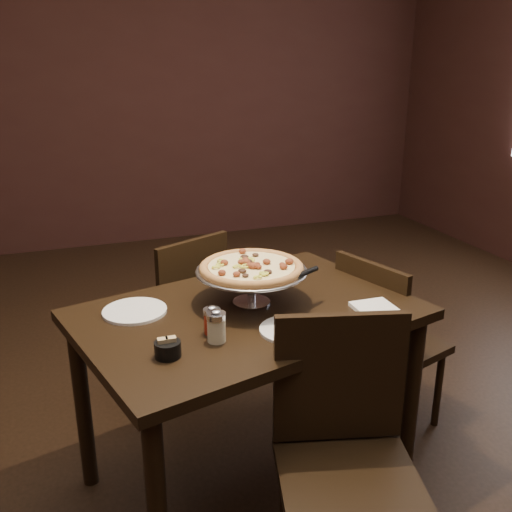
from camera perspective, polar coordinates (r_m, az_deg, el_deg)
name	(u,v)px	position (r m, az deg, el deg)	size (l,w,h in m)	color
room	(272,138)	(2.01, 1.59, 11.73)	(6.04, 7.04, 2.84)	black
dining_table	(248,334)	(2.19, -0.79, -7.80)	(1.39, 1.09, 0.77)	black
pizza_stand	(251,268)	(2.15, -0.46, -1.22)	(0.43, 0.43, 0.18)	silver
parmesan_shaker	(216,326)	(1.90, -3.98, -7.03)	(0.07, 0.07, 0.11)	beige
pepper_flake_shaker	(212,320)	(1.95, -4.41, -6.43)	(0.06, 0.06, 0.10)	maroon
packet_caddy	(168,348)	(1.84, -8.83, -9.12)	(0.08, 0.08, 0.07)	black
napkin_stack	(375,309)	(2.18, 11.82, -5.17)	(0.15, 0.15, 0.02)	white
plate_left	(135,311)	(2.17, -12.03, -5.40)	(0.24, 0.24, 0.01)	white
plate_near	(291,330)	(1.98, 3.54, -7.37)	(0.22, 0.22, 0.01)	white
serving_spatula	(306,273)	(2.12, 5.01, -1.73)	(0.17, 0.17, 0.03)	silver
chair_far	(180,311)	(2.87, -7.58, -5.47)	(0.54, 0.54, 0.87)	black
chair_near	(345,451)	(1.90, 8.92, -18.73)	(0.52, 0.52, 0.91)	black
chair_side	(383,338)	(2.67, 12.62, -8.02)	(0.50, 0.50, 0.85)	black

